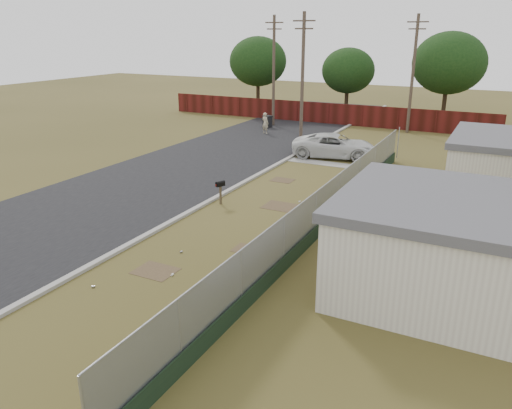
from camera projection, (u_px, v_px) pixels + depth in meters
The scene contains 13 objects.
ground at pixel (245, 227), 20.90m from camera, with size 120.00×120.00×0.00m, color brown.
street at pixel (210, 164), 30.57m from camera, with size 15.10×60.00×0.12m.
chainlink_fence at pixel (325, 213), 20.17m from camera, with size 0.10×27.06×2.02m.
privacy_fence at pixel (318, 113), 44.21m from camera, with size 30.00×0.12×1.80m, color #4D1310.
utility_poles at pixel (329, 73), 38.32m from camera, with size 12.60×8.24×9.00m.
houses at pixel (509, 204), 18.88m from camera, with size 9.30×17.24×3.10m.
horizon_trees at pixel (396, 73), 38.84m from camera, with size 33.32×31.94×7.78m.
fire_hydrant at pixel (115, 401), 10.49m from camera, with size 0.45×0.45×0.85m.
mailbox at pixel (220, 186), 23.34m from camera, with size 0.34×0.48×1.14m.
pickup_truck at pixel (335, 146), 32.11m from camera, with size 2.51×5.44×1.51m, color silver.
pedestrian at pixel (265, 123), 39.57m from camera, with size 0.61×0.40×1.67m, color tan.
trash_bin at pixel (267, 121), 42.18m from camera, with size 0.85×0.91×1.00m.
scattered_litter at pixel (211, 248), 18.74m from camera, with size 3.53×10.90×0.07m.
Camera 1 is at (9.22, -17.11, 7.77)m, focal length 35.00 mm.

